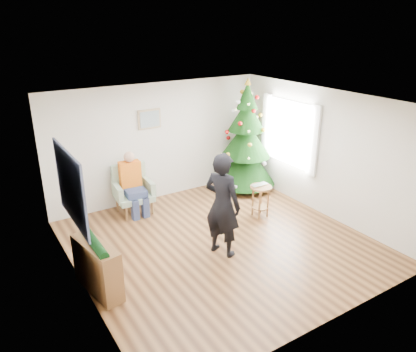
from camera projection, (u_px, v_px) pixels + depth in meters
floor at (221, 243)px, 7.44m from camera, size 5.00×5.00×0.00m
ceiling at (223, 102)px, 6.50m from camera, size 5.00×5.00×0.00m
wall_back at (158, 142)px, 8.94m from camera, size 5.00×0.00×5.00m
wall_front at (335, 239)px, 5.00m from camera, size 5.00×0.00×5.00m
wall_left at (75, 211)px, 5.73m from camera, size 0.00×5.00×5.00m
wall_right at (324, 153)px, 8.21m from camera, size 0.00×5.00×5.00m
window_panel at (289, 133)px, 8.91m from camera, size 0.04×1.30×1.40m
curtains at (288, 133)px, 8.90m from camera, size 0.05×1.75×1.50m
christmas_tree at (246, 141)px, 9.47m from camera, size 1.45×1.45×2.63m
stool at (260, 201)px, 8.34m from camera, size 0.44×0.44×0.67m
laptop at (261, 186)px, 8.21m from camera, size 0.37×0.25×0.03m
armchair at (133, 195)px, 8.52m from camera, size 0.82×0.76×1.01m
seated_person at (133, 183)px, 8.36m from camera, size 0.45×0.64×1.32m
standing_man at (222, 205)px, 6.81m from camera, size 0.67×0.79×1.84m
game_controller at (233, 186)px, 6.77m from camera, size 0.08×0.13×0.04m
console at (97, 268)px, 6.00m from camera, size 0.47×1.04×0.80m
garland at (94, 243)px, 5.85m from camera, size 0.14×0.90×0.14m
tapestry at (70, 187)px, 5.89m from camera, size 0.03×1.50×1.15m
framed_picture at (149, 119)px, 8.61m from camera, size 0.52×0.05×0.42m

